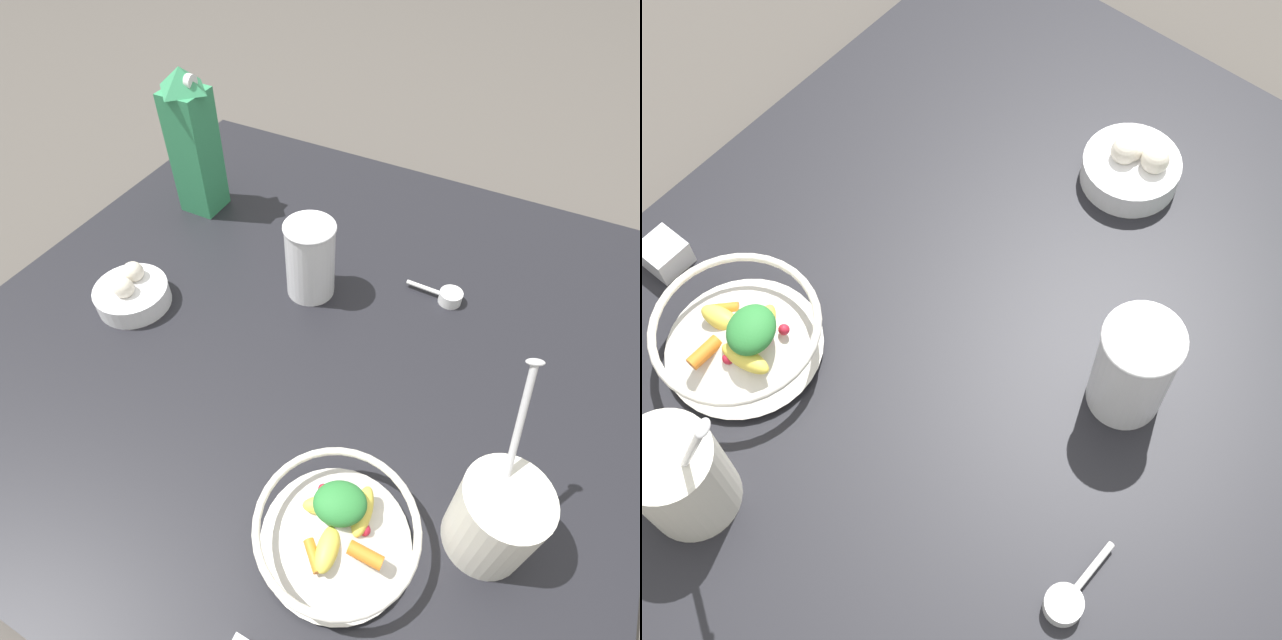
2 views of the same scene
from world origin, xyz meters
The scene contains 8 objects.
ground_plane centered at (0.00, 0.00, 0.00)m, with size 6.00×6.00×0.00m, color #4C4742.
countertop centered at (0.00, 0.00, 0.02)m, with size 1.11×1.11×0.04m.
fruit_bowl centered at (-0.30, -0.21, 0.08)m, with size 0.20×0.20×0.09m.
yogurt_tub centered at (-0.21, -0.37, 0.11)m, with size 0.14×0.10×0.27m.
drinking_cup centered at (0.08, 0.03, 0.12)m, with size 0.09×0.09×0.15m.
spice_jar centered at (-0.47, -0.18, 0.06)m, with size 0.05×0.05×0.04m.
measuring_scoop centered at (0.17, -0.20, 0.05)m, with size 0.04×0.10×0.02m.
garlic_bowl centered at (-0.09, 0.30, 0.07)m, with size 0.13×0.13×0.07m.
Camera 2 is at (0.21, -0.42, 1.00)m, focal length 50.00 mm.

